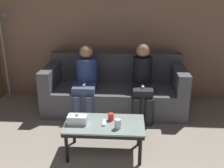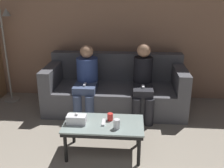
{
  "view_description": "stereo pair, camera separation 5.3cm",
  "coord_description": "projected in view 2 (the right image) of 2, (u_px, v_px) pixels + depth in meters",
  "views": [
    {
      "loc": [
        0.21,
        -0.51,
        1.83
      ],
      "look_at": [
        0.0,
        2.76,
        0.65
      ],
      "focal_mm": 42.0,
      "sensor_mm": 36.0,
      "label": 1
    },
    {
      "loc": [
        0.26,
        -0.51,
        1.83
      ],
      "look_at": [
        0.0,
        2.76,
        0.65
      ],
      "focal_mm": 42.0,
      "sensor_mm": 36.0,
      "label": 2
    }
  ],
  "objects": [
    {
      "name": "cup_near_left",
      "position": [
        110.0,
        117.0,
        3.05
      ],
      "size": [
        0.07,
        0.07,
        0.09
      ],
      "color": "red",
      "rests_on": "coffee_table"
    },
    {
      "name": "wall_back",
      "position": [
        118.0,
        24.0,
        4.41
      ],
      "size": [
        12.0,
        0.06,
        2.6
      ],
      "color": "#9E755B",
      "rests_on": "ground_plane"
    },
    {
      "name": "standing_lamp",
      "position": [
        6.0,
        46.0,
        4.31
      ],
      "size": [
        0.31,
        0.26,
        1.57
      ],
      "color": "gray",
      "rests_on": "ground_plane"
    },
    {
      "name": "cup_near_right",
      "position": [
        117.0,
        124.0,
        2.86
      ],
      "size": [
        0.07,
        0.07,
        0.11
      ],
      "color": "silver",
      "rests_on": "coffee_table"
    },
    {
      "name": "seated_person_left_end",
      "position": [
        86.0,
        78.0,
        3.99
      ],
      "size": [
        0.33,
        0.64,
        1.06
      ],
      "color": "#47567A",
      "rests_on": "ground_plane"
    },
    {
      "name": "seated_person_mid_left",
      "position": [
        143.0,
        80.0,
        3.91
      ],
      "size": [
        0.31,
        0.66,
        1.09
      ],
      "color": "#28282D",
      "rests_on": "ground_plane"
    },
    {
      "name": "coffee_table",
      "position": [
        104.0,
        127.0,
        3.01
      ],
      "size": [
        0.91,
        0.51,
        0.4
      ],
      "color": "#8C9E99",
      "rests_on": "ground_plane"
    },
    {
      "name": "couch",
      "position": [
        115.0,
        90.0,
        4.25
      ],
      "size": [
        2.17,
        0.93,
        0.85
      ],
      "color": "#515156",
      "rests_on": "ground_plane"
    },
    {
      "name": "game_remote",
      "position": [
        104.0,
        122.0,
        2.99
      ],
      "size": [
        0.04,
        0.15,
        0.02
      ],
      "color": "white",
      "rests_on": "coffee_table"
    },
    {
      "name": "tissue_box",
      "position": [
        77.0,
        119.0,
        2.97
      ],
      "size": [
        0.22,
        0.12,
        0.13
      ],
      "color": "white",
      "rests_on": "coffee_table"
    }
  ]
}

